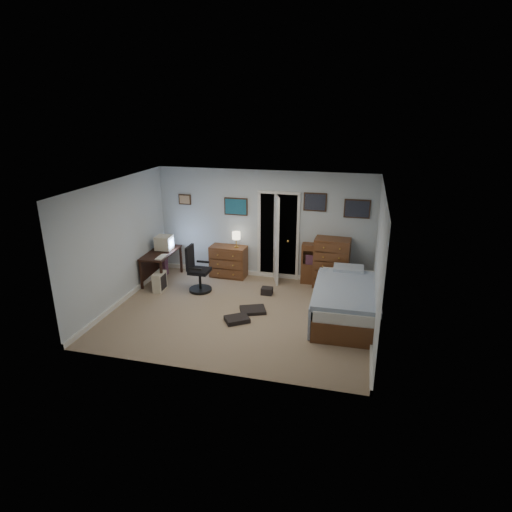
{
  "coord_description": "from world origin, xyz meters",
  "views": [
    {
      "loc": [
        2.14,
        -7.2,
        3.82
      ],
      "look_at": [
        0.25,
        0.3,
        1.1
      ],
      "focal_mm": 30.0,
      "sensor_mm": 36.0,
      "label": 1
    }
  ],
  "objects": [
    {
      "name": "bed",
      "position": [
        1.98,
        0.33,
        0.34
      ],
      "size": [
        1.23,
        2.23,
        0.72
      ],
      "rotation": [
        0.0,
        0.0,
        0.02
      ],
      "color": "brown",
      "rests_on": "floor"
    },
    {
      "name": "crt_monitor",
      "position": [
        -2.18,
        1.31,
        0.87
      ],
      "size": [
        0.37,
        0.35,
        0.33
      ],
      "rotation": [
        0.0,
        0.0,
        0.04
      ],
      "color": "beige",
      "rests_on": "computer_desk"
    },
    {
      "name": "table_lamp",
      "position": [
        -0.59,
        1.77,
        1.01
      ],
      "size": [
        0.19,
        0.19,
        0.36
      ],
      "rotation": [
        0.0,
        0.0,
        -0.03
      ],
      "color": "gold",
      "rests_on": "low_dresser"
    },
    {
      "name": "doorway",
      "position": [
        0.35,
        2.27,
        1.0
      ],
      "size": [
        0.96,
        1.12,
        2.05
      ],
      "color": "black",
      "rests_on": "floor"
    },
    {
      "name": "floor",
      "position": [
        0.0,
        0.0,
        -0.01
      ],
      "size": [
        5.0,
        4.0,
        0.02
      ],
      "primitive_type": "cube",
      "color": "gray",
      "rests_on": "ground"
    },
    {
      "name": "computer_desk",
      "position": [
        -2.28,
        1.16,
        0.53
      ],
      "size": [
        0.6,
        1.22,
        0.69
      ],
      "rotation": [
        0.0,
        0.0,
        0.04
      ],
      "color": "black",
      "rests_on": "floor"
    },
    {
      "name": "office_chair",
      "position": [
        -1.19,
        0.81,
        0.39
      ],
      "size": [
        0.5,
        0.5,
        1.02
      ],
      "rotation": [
        0.0,
        0.0,
        0.01
      ],
      "color": "black",
      "rests_on": "floor"
    },
    {
      "name": "wall_posters",
      "position": [
        0.57,
        1.98,
        1.75
      ],
      "size": [
        4.38,
        0.04,
        0.6
      ],
      "color": "#331E11",
      "rests_on": "floor"
    },
    {
      "name": "headboard_bookcase",
      "position": [
        1.43,
        1.86,
        0.49
      ],
      "size": [
        1.04,
        0.3,
        0.93
      ],
      "rotation": [
        0.0,
        0.0,
        0.04
      ],
      "color": "brown",
      "rests_on": "floor"
    },
    {
      "name": "keyboard",
      "position": [
        -2.02,
        0.81,
        0.7
      ],
      "size": [
        0.15,
        0.37,
        0.02
      ],
      "primitive_type": "cube",
      "rotation": [
        0.0,
        0.0,
        0.04
      ],
      "color": "beige",
      "rests_on": "computer_desk"
    },
    {
      "name": "media_stack",
      "position": [
        -2.32,
        1.49,
        0.38
      ],
      "size": [
        0.16,
        0.16,
        0.77
      ],
      "primitive_type": "cube",
      "rotation": [
        0.0,
        0.0,
        -0.03
      ],
      "color": "maroon",
      "rests_on": "floor"
    },
    {
      "name": "floor_clutter",
      "position": [
        0.18,
        0.13,
        0.05
      ],
      "size": [
        0.75,
        1.69,
        0.15
      ],
      "rotation": [
        0.0,
        0.0,
        0.16
      ],
      "color": "black",
      "rests_on": "floor"
    },
    {
      "name": "pc_tower",
      "position": [
        -2.0,
        0.61,
        0.21
      ],
      "size": [
        0.2,
        0.4,
        0.42
      ],
      "rotation": [
        0.0,
        0.0,
        0.04
      ],
      "color": "beige",
      "rests_on": "floor"
    },
    {
      "name": "tall_dresser",
      "position": [
        1.6,
        1.75,
        0.56
      ],
      "size": [
        0.78,
        0.49,
        1.12
      ],
      "primitive_type": "cube",
      "rotation": [
        0.0,
        0.0,
        -0.05
      ],
      "color": "brown",
      "rests_on": "floor"
    },
    {
      "name": "low_dresser",
      "position": [
        -0.79,
        1.77,
        0.37
      ],
      "size": [
        0.85,
        0.45,
        0.74
      ],
      "primitive_type": "cube",
      "rotation": [
        0.0,
        0.0,
        -0.03
      ],
      "color": "brown",
      "rests_on": "floor"
    }
  ]
}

